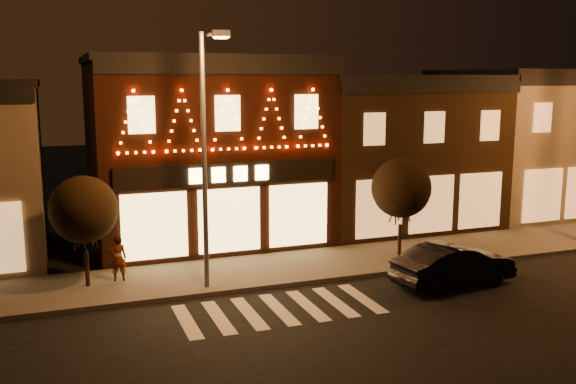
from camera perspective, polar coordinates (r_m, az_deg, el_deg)
ground at (r=17.50m, az=3.73°, el=-14.75°), size 120.00×120.00×0.00m
sidewalk_far at (r=25.11m, az=0.42°, el=-6.72°), size 44.00×4.00×0.15m
building_pulp at (r=29.35m, az=-7.41°, el=3.81°), size 10.20×8.34×8.30m
building_right_a at (r=32.87m, az=8.98°, el=3.74°), size 9.20×8.28×7.50m
building_right_b at (r=38.07m, az=20.91°, el=4.28°), size 9.20×8.28×7.80m
streetlamp_mid at (r=21.50m, az=-7.31°, el=4.46°), size 0.59×2.00×8.71m
tree_left at (r=23.08m, az=-17.79°, el=-1.51°), size 2.34×2.34×3.92m
tree_right at (r=26.16m, az=10.09°, el=0.34°), size 2.42×2.42×4.04m
dark_sedan at (r=23.75m, az=14.59°, el=-6.32°), size 4.78×2.14×1.52m
pedestrian at (r=23.81m, az=-14.94°, el=-5.75°), size 0.63×0.43×1.66m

